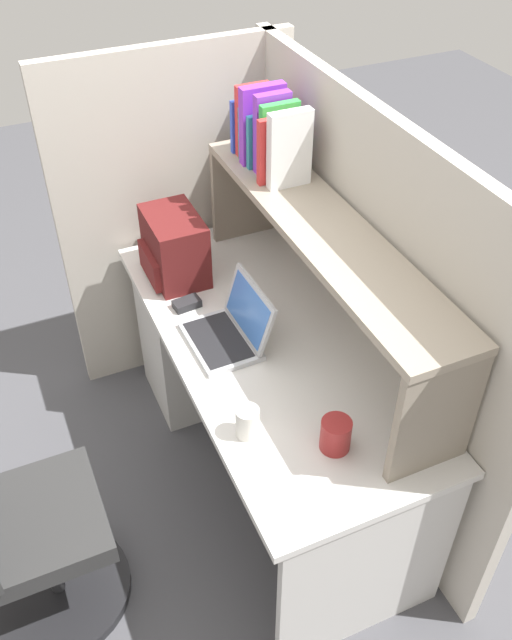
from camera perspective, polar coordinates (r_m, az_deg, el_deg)
The scene contains 12 objects.
ground_plane at distance 3.04m, azimuth 0.88°, elevation -12.06°, with size 8.00×8.00×0.00m, color #4C4C51.
desk at distance 2.99m, azimuth -2.14°, elevation -1.86°, with size 1.60×0.70×0.73m.
cubicle_partition_rear at distance 2.62m, azimuth 8.64°, elevation 1.21°, with size 1.84×0.05×1.55m, color #BCB5A8.
cubicle_partition_left at distance 3.10m, azimuth -6.43°, elevation 8.26°, with size 0.05×1.06×1.55m, color #BCB5A8.
overhead_hutch at distance 2.36m, azimuth 5.59°, elevation 5.90°, with size 1.44×0.28×0.45m.
reference_books_on_shelf at distance 2.58m, azimuth 1.16°, elevation 15.19°, with size 0.35×0.18×0.29m.
laptop at distance 2.48m, azimuth -2.11°, elevation -0.78°, with size 0.32×0.27×0.22m.
backpack at distance 2.76m, azimuth -6.90°, elevation 6.03°, with size 0.30×0.23×0.28m.
computer_mouse at distance 2.66m, azimuth -5.79°, elevation 1.37°, with size 0.06×0.10×0.03m, color #262628.
paper_cup at distance 2.16m, azimuth -0.70°, elevation -8.53°, with size 0.08×0.08×0.11m, color white.
snack_canister at distance 2.14m, azimuth 6.66°, elevation -9.49°, with size 0.10×0.10×0.11m, color maroon.
office_chair at distance 2.49m, azimuth -18.87°, elevation -17.11°, with size 0.52×0.53×0.93m.
Camera 1 is at (1.68, -0.79, 2.41)m, focal length 38.35 mm.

